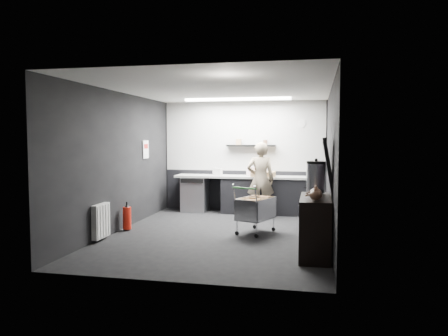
# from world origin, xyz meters

# --- Properties ---
(floor) EXTENTS (5.50, 5.50, 0.00)m
(floor) POSITION_xyz_m (0.00, 0.00, 0.00)
(floor) COLOR black
(floor) RESTS_ON ground
(ceiling) EXTENTS (5.50, 5.50, 0.00)m
(ceiling) POSITION_xyz_m (0.00, 0.00, 2.70)
(ceiling) COLOR silver
(ceiling) RESTS_ON wall_back
(wall_back) EXTENTS (5.50, 0.00, 5.50)m
(wall_back) POSITION_xyz_m (0.00, 2.75, 1.35)
(wall_back) COLOR black
(wall_back) RESTS_ON floor
(wall_front) EXTENTS (5.50, 0.00, 5.50)m
(wall_front) POSITION_xyz_m (0.00, -2.75, 1.35)
(wall_front) COLOR black
(wall_front) RESTS_ON floor
(wall_left) EXTENTS (0.00, 5.50, 5.50)m
(wall_left) POSITION_xyz_m (-2.00, 0.00, 1.35)
(wall_left) COLOR black
(wall_left) RESTS_ON floor
(wall_right) EXTENTS (0.00, 5.50, 5.50)m
(wall_right) POSITION_xyz_m (2.00, 0.00, 1.35)
(wall_right) COLOR black
(wall_right) RESTS_ON floor
(kitchen_wall_panel) EXTENTS (3.95, 0.02, 1.70)m
(kitchen_wall_panel) POSITION_xyz_m (0.00, 2.73, 1.85)
(kitchen_wall_panel) COLOR #B2B2AE
(kitchen_wall_panel) RESTS_ON wall_back
(dado_panel) EXTENTS (3.95, 0.02, 1.00)m
(dado_panel) POSITION_xyz_m (0.00, 2.73, 0.50)
(dado_panel) COLOR black
(dado_panel) RESTS_ON wall_back
(floating_shelf) EXTENTS (1.20, 0.22, 0.04)m
(floating_shelf) POSITION_xyz_m (0.20, 2.62, 1.62)
(floating_shelf) COLOR black
(floating_shelf) RESTS_ON wall_back
(wall_clock) EXTENTS (0.20, 0.03, 0.20)m
(wall_clock) POSITION_xyz_m (1.40, 2.72, 2.15)
(wall_clock) COLOR silver
(wall_clock) RESTS_ON wall_back
(poster) EXTENTS (0.02, 0.30, 0.40)m
(poster) POSITION_xyz_m (-1.98, 1.30, 1.55)
(poster) COLOR white
(poster) RESTS_ON wall_left
(poster_red_band) EXTENTS (0.02, 0.22, 0.10)m
(poster_red_band) POSITION_xyz_m (-1.98, 1.30, 1.62)
(poster_red_band) COLOR red
(poster_red_band) RESTS_ON poster
(radiator) EXTENTS (0.10, 0.50, 0.60)m
(radiator) POSITION_xyz_m (-1.94, -0.90, 0.35)
(radiator) COLOR silver
(radiator) RESTS_ON wall_left
(ceiling_strip) EXTENTS (2.40, 0.20, 0.04)m
(ceiling_strip) POSITION_xyz_m (0.00, 1.85, 2.67)
(ceiling_strip) COLOR white
(ceiling_strip) RESTS_ON ceiling
(prep_counter) EXTENTS (3.20, 0.61, 0.90)m
(prep_counter) POSITION_xyz_m (0.14, 2.42, 0.46)
(prep_counter) COLOR black
(prep_counter) RESTS_ON floor
(person) EXTENTS (0.67, 0.48, 1.71)m
(person) POSITION_xyz_m (0.52, 1.97, 0.86)
(person) COLOR #BCB095
(person) RESTS_ON floor
(shopping_cart) EXTENTS (0.77, 1.01, 0.92)m
(shopping_cart) POSITION_xyz_m (0.64, 0.27, 0.44)
(shopping_cart) COLOR silver
(shopping_cart) RESTS_ON floor
(sideboard) EXTENTS (0.52, 1.21, 1.82)m
(sideboard) POSITION_xyz_m (1.76, -1.11, 0.58)
(sideboard) COLOR black
(sideboard) RESTS_ON floor
(fire_extinguisher) EXTENTS (0.16, 0.16, 0.54)m
(fire_extinguisher) POSITION_xyz_m (-1.85, -0.02, 0.26)
(fire_extinguisher) COLOR red
(fire_extinguisher) RESTS_ON floor
(cardboard_box) EXTENTS (0.59, 0.46, 0.11)m
(cardboard_box) POSITION_xyz_m (0.53, 2.37, 0.96)
(cardboard_box) COLOR #A78459
(cardboard_box) RESTS_ON prep_counter
(pink_tub) EXTENTS (0.22, 0.22, 0.22)m
(pink_tub) POSITION_xyz_m (0.23, 2.42, 1.01)
(pink_tub) COLOR silver
(pink_tub) RESTS_ON prep_counter
(white_container) EXTENTS (0.22, 0.19, 0.17)m
(white_container) POSITION_xyz_m (-0.58, 2.37, 0.99)
(white_container) COLOR silver
(white_container) RESTS_ON prep_counter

